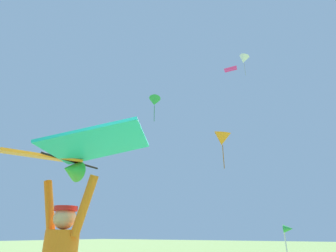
# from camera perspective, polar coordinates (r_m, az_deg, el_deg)

# --- Properties ---
(held_stunt_kite) EXTENTS (2.17, 1.20, 0.44)m
(held_stunt_kite) POSITION_cam_1_polar(r_m,az_deg,el_deg) (3.24, -20.61, -5.56)
(held_stunt_kite) COLOR black
(distant_kite_green_far_center) EXTENTS (1.35, 1.48, 2.75)m
(distant_kite_green_far_center) POSITION_cam_1_polar(r_m,az_deg,el_deg) (27.13, -2.86, 5.14)
(distant_kite_green_far_center) COLOR green
(distant_kite_magenta_high_left) EXTENTS (1.02, 1.00, 0.31)m
(distant_kite_magenta_high_left) POSITION_cam_1_polar(r_m,az_deg,el_deg) (17.13, 13.01, 11.71)
(distant_kite_magenta_high_left) COLOR #DB2393
(distant_kite_orange_mid_left) EXTENTS (1.06, 1.05, 1.71)m
(distant_kite_orange_mid_left) POSITION_cam_1_polar(r_m,az_deg,el_deg) (11.92, 11.31, -2.67)
(distant_kite_orange_mid_left) COLOR orange
(distant_kite_white_mid_right) EXTENTS (1.61, 1.42, 2.66)m
(distant_kite_white_mid_right) POSITION_cam_1_polar(r_m,az_deg,el_deg) (32.30, 15.64, 13.33)
(distant_kite_white_mid_right) COLOR white
(marker_flag) EXTENTS (0.30, 0.24, 1.61)m
(marker_flag) POSITION_cam_1_polar(r_m,az_deg,el_deg) (9.99, 23.97, -19.72)
(marker_flag) COLOR silver
(marker_flag) RESTS_ON ground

